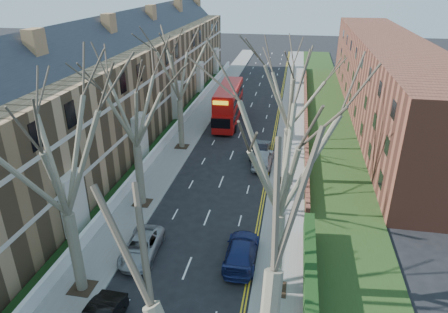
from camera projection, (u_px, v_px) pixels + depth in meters
The scene contains 16 objects.
pavement_left at pixel (202, 115), 53.62m from camera, with size 3.00×102.00×0.12m, color slate.
pavement_right at pixel (292, 120), 51.68m from camera, with size 3.00×102.00×0.12m, color slate.
terrace_left at pixel (120, 88), 45.43m from camera, with size 9.70×78.00×13.60m.
flats_right at pixel (386, 79), 51.35m from camera, with size 13.97×54.00×10.00m.
front_wall_left at pixel (173, 131), 46.50m from camera, with size 0.30×78.00×1.00m.
grass_verge_right at pixel (328, 122), 50.92m from camera, with size 6.00×102.00×0.06m.
tree_left_mid at pixel (55, 144), 20.10m from camera, with size 10.50×10.50×14.71m.
tree_left_far at pixel (132, 96), 29.18m from camera, with size 10.15×10.15×14.22m.
tree_left_dist at pixel (178, 60), 39.78m from camera, with size 10.50×10.50×14.71m.
tree_right_mid at pixel (284, 144), 20.05m from camera, with size 10.50×10.50×14.71m.
tree_right_far at pixel (291, 83), 32.70m from camera, with size 10.15×10.15×14.22m.
double_decker_bus at pixel (229, 105), 50.34m from camera, with size 3.07×11.08×4.60m.
car_left_far at pixel (141, 247), 26.80m from camera, with size 2.17×4.70×1.31m, color #939498.
car_right_near at pixel (241, 251), 26.25m from camera, with size 2.06×5.07×1.47m, color navy.
car_right_mid at pixel (263, 158), 39.36m from camera, with size 1.90×4.73×1.61m, color #A0A3A9.
car_right_far at pixel (261, 149), 41.51m from camera, with size 1.62×4.63×1.53m, color black.
Camera 1 is at (6.00, -10.72, 17.36)m, focal length 32.00 mm.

